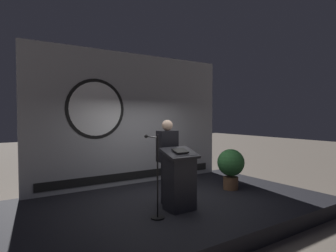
{
  "coord_description": "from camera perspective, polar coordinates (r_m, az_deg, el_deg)",
  "views": [
    {
      "loc": [
        -3.35,
        -4.84,
        2.09
      ],
      "look_at": [
        -0.24,
        -0.14,
        1.88
      ],
      "focal_mm": 30.28,
      "sensor_mm": 36.0,
      "label": 1
    }
  ],
  "objects": [
    {
      "name": "microphone_stand",
      "position": [
        5.07,
        -2.45,
        -12.43
      ],
      "size": [
        0.24,
        0.56,
        1.46
      ],
      "color": "black",
      "rests_on": "stage_platform"
    },
    {
      "name": "podium",
      "position": [
        5.45,
        2.36,
        -10.84
      ],
      "size": [
        0.64,
        0.49,
        1.18
      ],
      "color": "#26262B",
      "rests_on": "stage_platform"
    },
    {
      "name": "speaker_person",
      "position": [
        5.8,
        -0.15,
        -6.99
      ],
      "size": [
        0.4,
        0.26,
        1.7
      ],
      "color": "black",
      "rests_on": "stage_platform"
    },
    {
      "name": "ground_plane",
      "position": [
        6.25,
        1.17,
        -17.41
      ],
      "size": [
        40.0,
        40.0,
        0.0
      ],
      "primitive_type": "plane",
      "color": "#6B6056"
    },
    {
      "name": "banner_display",
      "position": [
        7.46,
        -7.13,
        1.36
      ],
      "size": [
        5.42,
        0.12,
        3.39
      ],
      "color": "#9E9EA3",
      "rests_on": "stage_platform"
    },
    {
      "name": "potted_plant",
      "position": [
        7.08,
        12.54,
        -7.68
      ],
      "size": [
        0.65,
        0.65,
        0.98
      ],
      "color": "brown",
      "rests_on": "stage_platform"
    },
    {
      "name": "stage_platform",
      "position": [
        6.2,
        1.18,
        -16.11
      ],
      "size": [
        6.4,
        4.0,
        0.3
      ],
      "primitive_type": "cube",
      "color": "black",
      "rests_on": "ground"
    }
  ]
}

